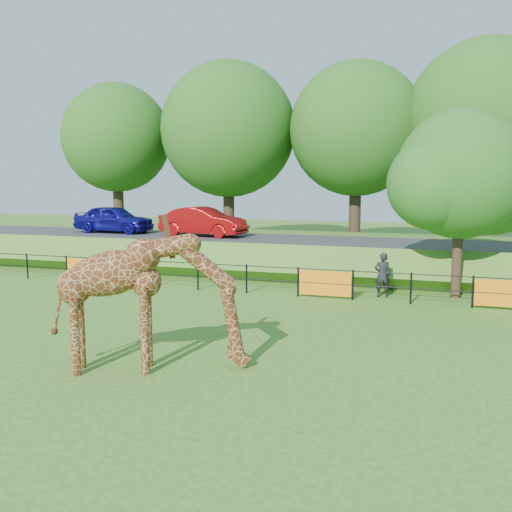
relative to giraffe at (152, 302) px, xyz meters
The scene contains 10 objects.
ground 1.96m from the giraffe, 132.86° to the left, with size 90.00×90.00×0.00m, color #356519.
giraffe is the anchor object (origin of this frame).
perimeter_fence 8.96m from the giraffe, 95.17° to the left, with size 28.07×0.10×1.10m, color black, non-canonical shape.
embankment 16.41m from the giraffe, 92.81° to the left, with size 40.00×9.00×1.30m, color #356519.
road 14.89m from the giraffe, 93.09° to the left, with size 40.00×5.00×0.12m, color #303032.
car_blue 18.72m from the giraffe, 124.38° to the left, with size 1.72×4.27×1.46m, color #181299.
car_red 16.09m from the giraffe, 109.17° to the left, with size 1.54×4.41×1.45m, color #A80C0D.
visitor 10.66m from the giraffe, 67.09° to the left, with size 0.60×0.39×1.63m, color black.
tree_east 12.79m from the giraffe, 57.08° to the left, with size 5.40×4.71×6.76m.
bg_tree_line 23.57m from the giraffe, 87.27° to the left, with size 37.30×8.80×11.82m.
Camera 1 is at (6.88, -12.01, 4.33)m, focal length 40.00 mm.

